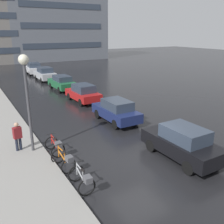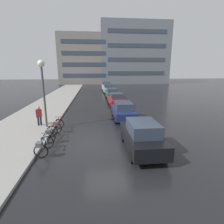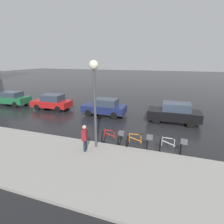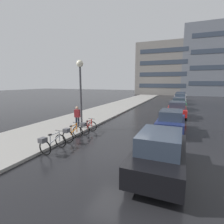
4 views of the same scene
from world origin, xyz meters
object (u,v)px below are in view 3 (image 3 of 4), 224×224
object	(u,v)px
car_black	(174,113)
pedestrian	(85,138)
bicycle_third	(114,136)
bicycle_nearest	(173,145)
car_red	(52,102)
streetlamp	(94,87)
bicycle_second	(140,141)
car_green	(11,98)
car_navy	(105,107)

from	to	relation	value
car_black	pedestrian	world-z (taller)	car_black
bicycle_third	bicycle_nearest	bearing A→B (deg)	-90.83
car_red	streetlamp	size ratio (longest dim) A/B	0.80
car_red	streetlamp	bearing A→B (deg)	-129.32
bicycle_second	car_green	bearing A→B (deg)	70.69
bicycle_second	car_red	xyz separation A→B (m)	(5.41, 9.99, 0.30)
bicycle_third	pedestrian	xyz separation A→B (m)	(-1.55, 1.14, 0.44)
bicycle_second	car_red	bearing A→B (deg)	61.58
car_navy	car_green	xyz separation A→B (m)	(0.16, 11.26, -0.01)
bicycle_third	streetlamp	world-z (taller)	streetlamp
bicycle_third	streetlamp	size ratio (longest dim) A/B	0.28
bicycle_nearest	car_black	distance (m)	5.22
bicycle_nearest	bicycle_third	distance (m)	3.44
pedestrian	car_green	bearing A→B (deg)	61.66
car_navy	pedestrian	size ratio (longest dim) A/B	2.40
bicycle_nearest	car_navy	bearing A→B (deg)	49.18
bicycle_third	car_green	xyz separation A→B (m)	(5.29, 13.82, 0.30)
car_black	streetlamp	bearing A→B (deg)	145.14
car_navy	bicycle_third	bearing A→B (deg)	-153.48
car_navy	car_black	bearing A→B (deg)	-89.79
bicycle_second	car_navy	world-z (taller)	car_navy
bicycle_second	car_red	distance (m)	11.37
car_navy	streetlamp	size ratio (longest dim) A/B	0.80
bicycle_third	car_green	size ratio (longest dim) A/B	0.32
car_green	streetlamp	distance (m)	14.74
bicycle_third	car_green	bearing A→B (deg)	69.06
car_navy	streetlamp	xyz separation A→B (m)	(-6.07, -1.80, 2.82)
pedestrian	streetlamp	size ratio (longest dim) A/B	0.33
bicycle_nearest	streetlamp	size ratio (longest dim) A/B	0.29
car_navy	car_red	world-z (taller)	car_red
car_navy	streetlamp	distance (m)	6.93
car_black	car_green	bearing A→B (deg)	89.56
car_black	car_red	xyz separation A→B (m)	(0.13, 11.85, -0.04)
car_navy	car_green	distance (m)	11.26
bicycle_nearest	car_red	bearing A→B (deg)	65.68
bicycle_second	car_black	size ratio (longest dim) A/B	0.36
car_black	car_red	world-z (taller)	car_black
bicycle_second	bicycle_third	bearing A→B (deg)	85.67
car_black	pedestrian	bearing A→B (deg)	145.38
bicycle_second	streetlamp	world-z (taller)	streetlamp
bicycle_second	car_navy	xyz separation A→B (m)	(5.26, 4.19, 0.30)
bicycle_second	bicycle_third	size ratio (longest dim) A/B	1.08
bicycle_second	pedestrian	bearing A→B (deg)	117.22
bicycle_second	car_navy	bearing A→B (deg)	38.55
car_green	streetlamp	size ratio (longest dim) A/B	0.85
car_black	car_navy	xyz separation A→B (m)	(-0.02, 6.05, -0.04)
car_black	car_red	bearing A→B (deg)	89.37
bicycle_nearest	streetlamp	world-z (taller)	streetlamp
car_red	streetlamp	distance (m)	10.23
pedestrian	car_navy	bearing A→B (deg)	11.98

